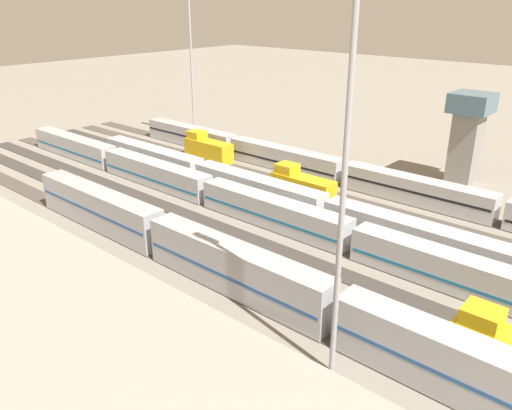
{
  "coord_description": "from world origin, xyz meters",
  "views": [
    {
      "loc": [
        -37.74,
        50.53,
        27.98
      ],
      "look_at": [
        3.96,
        2.98,
        2.5
      ],
      "focal_mm": 36.17,
      "sensor_mm": 36.0,
      "label": 1
    }
  ],
  "objects_px": {
    "train_on_track_1": "(207,149)",
    "train_on_track_0": "(344,173)",
    "train_on_track_7": "(235,268)",
    "train_on_track_2": "(301,187)",
    "control_tower": "(468,131)",
    "light_mast_1": "(347,137)",
    "light_mast_0": "(191,44)",
    "train_on_track_4": "(273,212)",
    "train_on_track_3": "(326,211)"
  },
  "relations": [
    {
      "from": "control_tower",
      "to": "train_on_track_3",
      "type": "bearing_deg",
      "value": 76.78
    },
    {
      "from": "train_on_track_2",
      "to": "control_tower",
      "type": "distance_m",
      "value": 28.72
    },
    {
      "from": "train_on_track_1",
      "to": "train_on_track_7",
      "type": "relative_size",
      "value": 0.14
    },
    {
      "from": "light_mast_1",
      "to": "control_tower",
      "type": "relative_size",
      "value": 2.15
    },
    {
      "from": "train_on_track_2",
      "to": "control_tower",
      "type": "relative_size",
      "value": 0.69
    },
    {
      "from": "train_on_track_0",
      "to": "train_on_track_4",
      "type": "bearing_deg",
      "value": 95.1
    },
    {
      "from": "train_on_track_1",
      "to": "train_on_track_4",
      "type": "relative_size",
      "value": 0.08
    },
    {
      "from": "train_on_track_3",
      "to": "train_on_track_0",
      "type": "relative_size",
      "value": 1.0
    },
    {
      "from": "train_on_track_7",
      "to": "train_on_track_4",
      "type": "bearing_deg",
      "value": -63.8
    },
    {
      "from": "train_on_track_0",
      "to": "train_on_track_1",
      "type": "bearing_deg",
      "value": 10.8
    },
    {
      "from": "train_on_track_4",
      "to": "train_on_track_0",
      "type": "height_order",
      "value": "same"
    },
    {
      "from": "train_on_track_7",
      "to": "train_on_track_0",
      "type": "distance_m",
      "value": 36.19
    },
    {
      "from": "light_mast_0",
      "to": "train_on_track_0",
      "type": "bearing_deg",
      "value": 176.89
    },
    {
      "from": "train_on_track_7",
      "to": "train_on_track_0",
      "type": "relative_size",
      "value": 0.75
    },
    {
      "from": "light_mast_0",
      "to": "light_mast_1",
      "type": "relative_size",
      "value": 1.01
    },
    {
      "from": "train_on_track_1",
      "to": "train_on_track_0",
      "type": "bearing_deg",
      "value": -169.2
    },
    {
      "from": "train_on_track_7",
      "to": "train_on_track_1",
      "type": "bearing_deg",
      "value": -40.3
    },
    {
      "from": "train_on_track_1",
      "to": "train_on_track_7",
      "type": "bearing_deg",
      "value": 139.7
    },
    {
      "from": "train_on_track_7",
      "to": "train_on_track_4",
      "type": "xyz_separation_m",
      "value": [
        7.38,
        -15.0,
        -0.62
      ]
    },
    {
      "from": "train_on_track_2",
      "to": "control_tower",
      "type": "bearing_deg",
      "value": -121.34
    },
    {
      "from": "train_on_track_0",
      "to": "light_mast_1",
      "type": "bearing_deg",
      "value": 121.13
    },
    {
      "from": "train_on_track_2",
      "to": "light_mast_0",
      "type": "distance_m",
      "value": 42.08
    },
    {
      "from": "control_tower",
      "to": "light_mast_1",
      "type": "bearing_deg",
      "value": 100.64
    },
    {
      "from": "train_on_track_2",
      "to": "control_tower",
      "type": "xyz_separation_m",
      "value": [
        -14.59,
        -23.95,
        6.23
      ]
    },
    {
      "from": "train_on_track_1",
      "to": "control_tower",
      "type": "height_order",
      "value": "control_tower"
    },
    {
      "from": "train_on_track_2",
      "to": "train_on_track_0",
      "type": "bearing_deg",
      "value": -95.88
    },
    {
      "from": "train_on_track_3",
      "to": "light_mast_0",
      "type": "distance_m",
      "value": 50.47
    },
    {
      "from": "light_mast_0",
      "to": "train_on_track_7",
      "type": "bearing_deg",
      "value": 141.49
    },
    {
      "from": "train_on_track_3",
      "to": "control_tower",
      "type": "xyz_separation_m",
      "value": [
        -6.8,
        -28.95,
        6.37
      ]
    },
    {
      "from": "train_on_track_2",
      "to": "train_on_track_3",
      "type": "bearing_deg",
      "value": 147.28
    },
    {
      "from": "train_on_track_3",
      "to": "train_on_track_7",
      "type": "height_order",
      "value": "train_on_track_7"
    },
    {
      "from": "train_on_track_1",
      "to": "train_on_track_0",
      "type": "height_order",
      "value": "train_on_track_1"
    },
    {
      "from": "train_on_track_3",
      "to": "control_tower",
      "type": "bearing_deg",
      "value": -103.22
    },
    {
      "from": "train_on_track_1",
      "to": "train_on_track_0",
      "type": "distance_m",
      "value": 26.69
    },
    {
      "from": "train_on_track_2",
      "to": "train_on_track_1",
      "type": "xyz_separation_m",
      "value": [
        25.18,
        -5.0,
        0.0
      ]
    },
    {
      "from": "train_on_track_7",
      "to": "train_on_track_0",
      "type": "height_order",
      "value": "train_on_track_7"
    },
    {
      "from": "control_tower",
      "to": "train_on_track_4",
      "type": "bearing_deg",
      "value": 70.88
    },
    {
      "from": "train_on_track_1",
      "to": "light_mast_1",
      "type": "xyz_separation_m",
      "value": [
        -49.7,
        33.88,
        17.26
      ]
    },
    {
      "from": "train_on_track_0",
      "to": "light_mast_1",
      "type": "xyz_separation_m",
      "value": [
        -23.48,
        38.88,
        17.41
      ]
    },
    {
      "from": "train_on_track_3",
      "to": "light_mast_0",
      "type": "height_order",
      "value": "light_mast_0"
    },
    {
      "from": "train_on_track_3",
      "to": "control_tower",
      "type": "distance_m",
      "value": 30.41
    },
    {
      "from": "train_on_track_7",
      "to": "train_on_track_3",
      "type": "bearing_deg",
      "value": -83.12
    },
    {
      "from": "train_on_track_3",
      "to": "train_on_track_4",
      "type": "relative_size",
      "value": 0.8
    },
    {
      "from": "train_on_track_2",
      "to": "train_on_track_0",
      "type": "distance_m",
      "value": 10.05
    },
    {
      "from": "train_on_track_4",
      "to": "train_on_track_2",
      "type": "bearing_deg",
      "value": -74.27
    },
    {
      "from": "light_mast_0",
      "to": "light_mast_1",
      "type": "xyz_separation_m",
      "value": [
        -60.84,
        40.91,
        -0.23
      ]
    },
    {
      "from": "train_on_track_2",
      "to": "train_on_track_4",
      "type": "xyz_separation_m",
      "value": [
        -2.82,
        10.0,
        -0.17
      ]
    },
    {
      "from": "train_on_track_2",
      "to": "train_on_track_4",
      "type": "relative_size",
      "value": 0.08
    },
    {
      "from": "light_mast_0",
      "to": "train_on_track_2",
      "type": "bearing_deg",
      "value": 161.68
    },
    {
      "from": "train_on_track_7",
      "to": "light_mast_1",
      "type": "xyz_separation_m",
      "value": [
        -14.32,
        3.88,
        16.8
      ]
    }
  ]
}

